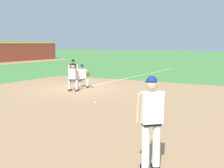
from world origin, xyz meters
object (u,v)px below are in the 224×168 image
object	(u,v)px
baserunner	(73,76)
umpire	(73,70)
first_baseman	(82,75)
baseball	(95,103)
pitcher	(152,117)
first_base_bag	(80,88)

from	to	relation	value
baserunner	umpire	bearing A→B (deg)	36.69
first_baseman	umpire	distance (m)	2.47
baseball	umpire	world-z (taller)	umpire
baseball	umpire	bearing A→B (deg)	44.04
baseball	pitcher	xyz separation A→B (m)	(-5.10, -4.59, 1.02)
baseball	first_baseman	distance (m)	4.55
baserunner	umpire	size ratio (longest dim) A/B	1.00
baseball	pitcher	distance (m)	6.94
baserunner	umpire	distance (m)	3.46
baserunner	umpire	xyz separation A→B (m)	(2.77, 2.07, 0.00)
baserunner	first_base_bag	bearing A→B (deg)	13.96
baseball	first_baseman	xyz separation A→B (m)	(3.36, 2.98, 0.69)
first_base_bag	pitcher	xyz separation A→B (m)	(-8.20, -7.57, 1.01)
baseball	pitcher	bearing A→B (deg)	-138.01
first_baseman	baserunner	distance (m)	1.16
first_base_bag	umpire	world-z (taller)	umpire
first_base_bag	umpire	distance (m)	2.76
baseball	pitcher	world-z (taller)	pitcher
baseball	umpire	distance (m)	6.99
pitcher	first_base_bag	bearing A→B (deg)	42.74
first_base_bag	first_baseman	xyz separation A→B (m)	(0.27, 0.00, 0.69)
pitcher	baserunner	bearing A→B (deg)	45.13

